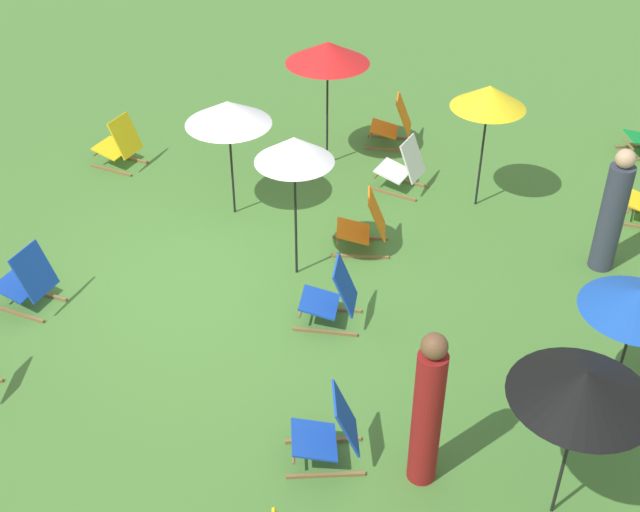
# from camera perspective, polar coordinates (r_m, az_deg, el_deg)

# --- Properties ---
(ground_plane) EXTENTS (40.00, 40.00, 0.00)m
(ground_plane) POSITION_cam_1_polar(r_m,az_deg,el_deg) (10.51, -6.42, -1.46)
(ground_plane) COLOR #477A33
(deckchair_2) EXTENTS (0.61, 0.84, 0.83)m
(deckchair_2) POSITION_cam_1_polar(r_m,az_deg,el_deg) (10.36, -19.64, -1.65)
(deckchair_2) COLOR olive
(deckchair_2) RESTS_ON ground
(deckchair_3) EXTENTS (0.51, 0.78, 0.83)m
(deckchair_3) POSITION_cam_1_polar(r_m,az_deg,el_deg) (13.41, 5.15, 9.12)
(deckchair_3) COLOR olive
(deckchair_3) RESTS_ON ground
(deckchair_4) EXTENTS (0.64, 0.85, 0.83)m
(deckchair_4) POSITION_cam_1_polar(r_m,az_deg,el_deg) (13.08, -13.76, 7.52)
(deckchair_4) COLOR olive
(deckchair_4) RESTS_ON ground
(deckchair_5) EXTENTS (0.58, 0.82, 0.83)m
(deckchair_5) POSITION_cam_1_polar(r_m,az_deg,el_deg) (10.78, 3.14, 2.16)
(deckchair_5) COLOR olive
(deckchair_5) RESTS_ON ground
(deckchair_6) EXTENTS (0.52, 0.79, 0.83)m
(deckchair_6) POSITION_cam_1_polar(r_m,az_deg,el_deg) (9.52, 0.87, -2.86)
(deckchair_6) COLOR olive
(deckchair_6) RESTS_ON ground
(deckchair_9) EXTENTS (0.67, 0.86, 0.83)m
(deckchair_9) POSITION_cam_1_polar(r_m,az_deg,el_deg) (12.14, 5.77, 6.13)
(deckchair_9) COLOR olive
(deckchair_9) RESTS_ON ground
(deckchair_10) EXTENTS (0.65, 0.86, 0.83)m
(deckchair_10) POSITION_cam_1_polar(r_m,az_deg,el_deg) (7.99, 0.71, -12.12)
(deckchair_10) COLOR olive
(deckchair_10) RESTS_ON ground
(umbrella_0) EXTENTS (0.95, 0.95, 1.92)m
(umbrella_0) POSITION_cam_1_polar(r_m,az_deg,el_deg) (9.59, -1.80, 7.37)
(umbrella_0) COLOR black
(umbrella_0) RESTS_ON ground
(umbrella_1) EXTENTS (1.24, 1.24, 1.97)m
(umbrella_1) POSITION_cam_1_polar(r_m,az_deg,el_deg) (12.21, 0.53, 13.93)
(umbrella_1) COLOR black
(umbrella_1) RESTS_ON ground
(umbrella_2) EXTENTS (1.08, 1.08, 1.66)m
(umbrella_2) POSITION_cam_1_polar(r_m,az_deg,el_deg) (8.14, 21.27, -2.88)
(umbrella_2) COLOR black
(umbrella_2) RESTS_ON ground
(umbrella_3) EXTENTS (1.16, 1.16, 1.70)m
(umbrella_3) POSITION_cam_1_polar(r_m,az_deg,el_deg) (11.05, -6.41, 9.85)
(umbrella_3) COLOR black
(umbrella_3) RESTS_ON ground
(umbrella_4) EXTENTS (1.02, 1.02, 1.83)m
(umbrella_4) POSITION_cam_1_polar(r_m,az_deg,el_deg) (11.35, 11.65, 10.76)
(umbrella_4) COLOR black
(umbrella_4) RESTS_ON ground
(umbrella_5) EXTENTS (1.22, 1.22, 1.73)m
(umbrella_5) POSITION_cam_1_polar(r_m,az_deg,el_deg) (7.02, 17.83, -8.52)
(umbrella_5) COLOR black
(umbrella_5) RESTS_ON ground
(person_0) EXTENTS (0.38, 0.38, 1.76)m
(person_0) POSITION_cam_1_polar(r_m,az_deg,el_deg) (7.55, 7.47, -10.67)
(person_0) COLOR maroon
(person_0) RESTS_ON ground
(person_1) EXTENTS (0.43, 0.43, 1.69)m
(person_1) POSITION_cam_1_polar(r_m,az_deg,el_deg) (10.82, 19.63, 2.81)
(person_1) COLOR #333847
(person_1) RESTS_ON ground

